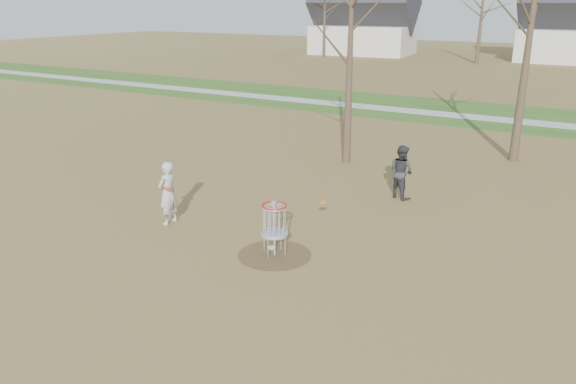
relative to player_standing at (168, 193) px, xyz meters
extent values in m
plane|color=brown|center=(3.61, -0.29, -0.89)|extent=(160.00, 160.00, 0.00)
cube|color=#2D5119|center=(3.61, 20.71, -0.88)|extent=(160.00, 8.00, 0.01)
cube|color=#9E9E99|center=(3.61, 19.71, -0.87)|extent=(160.00, 1.50, 0.01)
cylinder|color=#47331E|center=(3.61, -0.29, -0.88)|extent=(1.80, 1.80, 0.01)
imported|color=#B2B2B2|center=(0.00, 0.00, 0.00)|extent=(0.44, 0.65, 1.77)
imported|color=#2E2F32|center=(4.79, 5.34, -0.04)|extent=(1.01, 0.91, 1.69)
cylinder|color=silver|center=(3.35, 0.01, -0.87)|extent=(0.22, 0.22, 0.02)
cylinder|color=orange|center=(3.95, 1.59, -0.04)|extent=(0.22, 0.22, 0.07)
cylinder|color=#FF3B0D|center=(0.20, -0.23, 0.24)|extent=(0.22, 0.22, 0.02)
cylinder|color=#9EA3AD|center=(3.61, -0.29, -0.21)|extent=(0.05, 0.05, 1.35)
cylinder|color=#9EA3AD|center=(3.61, -0.29, -0.34)|extent=(0.64, 0.64, 0.04)
torus|color=#9EA3AD|center=(3.61, -0.29, 0.36)|extent=(0.60, 0.60, 0.04)
torus|color=#B80E0C|center=(3.61, -0.29, 0.40)|extent=(0.60, 0.60, 0.04)
cone|color=#382B1E|center=(1.61, 8.21, 2.86)|extent=(0.32, 0.32, 7.50)
cone|color=#382B1E|center=(7.11, 11.71, 3.36)|extent=(0.36, 0.36, 8.50)
cone|color=#382B1E|center=(-18.39, 45.71, 3.11)|extent=(0.36, 0.36, 8.00)
cone|color=#382B1E|center=(-2.39, 47.71, 3.61)|extent=(0.40, 0.40, 9.00)
cube|color=silver|center=(-16.39, 51.71, 0.71)|extent=(11.46, 7.75, 3.20)
pyramid|color=#2D2D33|center=(-16.39, 51.71, 4.09)|extent=(12.01, 7.79, 3.55)
cube|color=silver|center=(5.61, 53.71, 0.71)|extent=(10.24, 7.34, 3.20)
camera|label=1|loc=(10.19, -10.87, 4.98)|focal=35.00mm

